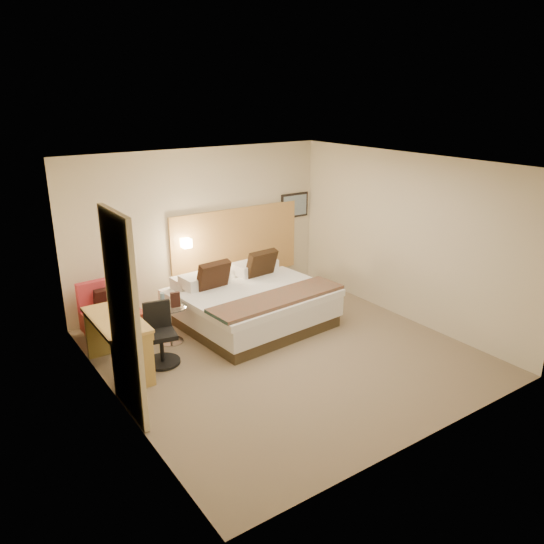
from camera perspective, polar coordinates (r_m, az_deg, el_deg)
floor at (r=7.77m, az=1.27°, el=-8.68°), size 4.80×5.00×0.02m
ceiling at (r=6.95m, az=1.44°, el=11.64°), size 4.80×5.00×0.02m
wall_back at (r=9.32m, az=-7.73°, el=4.83°), size 4.80×0.02×2.70m
wall_front at (r=5.54m, az=16.76°, el=-5.75°), size 4.80×0.02×2.70m
wall_left at (r=6.23m, az=-16.98°, el=-3.01°), size 0.02×5.00×2.70m
wall_right at (r=8.82m, az=14.20°, el=3.61°), size 0.02×5.00×2.70m
headboard_panel at (r=9.71m, az=-3.84°, el=3.09°), size 2.60×0.04×1.30m
art_frame at (r=10.30m, az=2.43°, el=7.18°), size 0.62×0.03×0.47m
art_canvas at (r=10.28m, az=2.50°, el=7.16°), size 0.54×0.01×0.39m
lamp_arm at (r=9.14m, az=-9.37°, el=3.18°), size 0.02×0.12×0.02m
lamp_shade at (r=9.09m, az=-9.21°, el=3.09°), size 0.15×0.15×0.15m
curtain at (r=6.07m, az=-15.67°, el=-4.80°), size 0.06×0.90×2.42m
bottle_a at (r=7.95m, az=-11.70°, el=-2.92°), size 0.07×0.07×0.21m
menu_folder at (r=7.89m, az=-10.36°, el=-2.93°), size 0.14×0.07×0.23m
bed at (r=8.59m, az=-2.48°, el=-3.27°), size 2.36×2.31×1.07m
lounge_chair at (r=8.51m, az=-16.93°, el=-4.41°), size 0.85×0.76×0.85m
side_table at (r=8.07m, az=-10.88°, el=-5.33°), size 0.59×0.59×0.58m
desk at (r=7.30m, az=-16.18°, el=-5.94°), size 0.58×1.25×0.78m
desk_chair at (r=7.50m, az=-11.90°, el=-7.08°), size 0.57×0.57×0.86m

